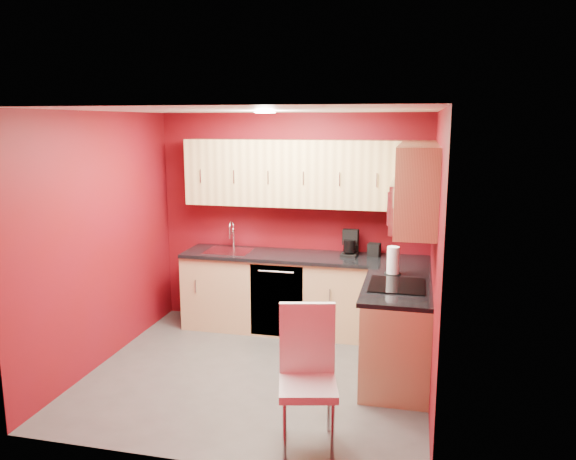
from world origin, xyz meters
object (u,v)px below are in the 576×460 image
at_px(coffee_maker, 350,243).
at_px(dining_chair, 308,379).
at_px(napkin_holder, 374,250).
at_px(sink, 229,248).
at_px(microwave, 413,206).
at_px(paper_towel, 393,261).

bearing_deg(coffee_maker, dining_chair, -86.63).
bearing_deg(napkin_holder, sink, -175.58).
height_order(microwave, dining_chair, microwave).
distance_m(sink, dining_chair, 2.72).
bearing_deg(sink, coffee_maker, 3.07).
xyz_separation_m(coffee_maker, napkin_holder, (0.27, 0.05, -0.07)).
bearing_deg(paper_towel, coffee_maker, 126.80).
xyz_separation_m(napkin_holder, paper_towel, (0.24, -0.74, 0.07)).
bearing_deg(microwave, sink, 154.40).
xyz_separation_m(sink, napkin_holder, (1.68, 0.13, 0.04)).
relative_size(napkin_holder, dining_chair, 0.14).
distance_m(microwave, dining_chair, 1.85).
bearing_deg(dining_chair, napkin_holder, 70.15).
height_order(coffee_maker, dining_chair, coffee_maker).
bearing_deg(dining_chair, microwave, 48.39).
relative_size(microwave, paper_towel, 2.71).
height_order(sink, coffee_maker, sink).
xyz_separation_m(microwave, dining_chair, (-0.69, -1.29, -1.13)).
height_order(coffee_maker, paper_towel, coffee_maker).
bearing_deg(coffee_maker, microwave, -53.96).
relative_size(napkin_holder, paper_towel, 0.51).
height_order(coffee_maker, napkin_holder, coffee_maker).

